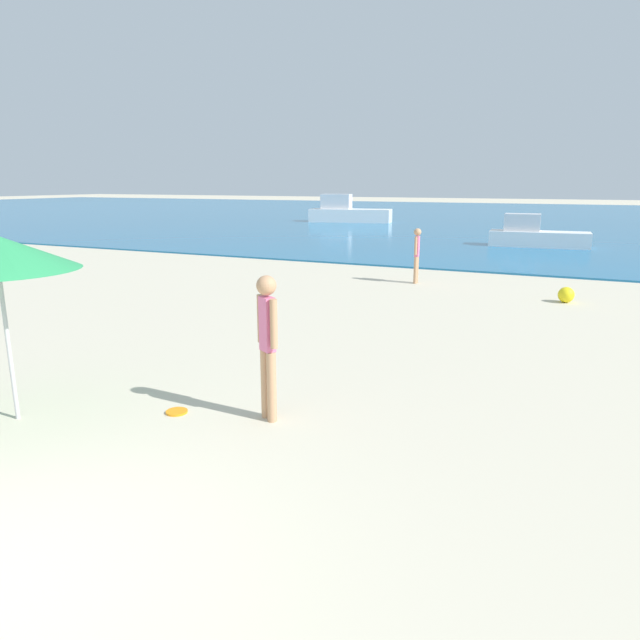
% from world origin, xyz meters
% --- Properties ---
extents(water, '(160.00, 60.00, 0.06)m').
position_xyz_m(water, '(0.00, 45.94, 0.03)').
color(water, '#1E6B9E').
rests_on(water, ground).
extents(person_standing, '(0.35, 0.25, 1.73)m').
position_xyz_m(person_standing, '(0.42, 3.45, 0.98)').
color(person_standing, tan).
rests_on(person_standing, ground).
extents(frisbee, '(0.26, 0.26, 0.03)m').
position_xyz_m(frisbee, '(-0.70, 3.14, 0.01)').
color(frisbee, orange).
rests_on(frisbee, ground).
extents(person_distant, '(0.20, 0.35, 1.52)m').
position_xyz_m(person_distant, '(-0.50, 13.32, 0.86)').
color(person_distant, tan).
rests_on(person_distant, ground).
extents(boat_near, '(4.10, 1.52, 1.37)m').
position_xyz_m(boat_near, '(1.77, 24.00, 0.53)').
color(boat_near, white).
rests_on(boat_near, water).
extents(boat_far, '(5.75, 2.72, 1.88)m').
position_xyz_m(boat_far, '(-11.24, 34.84, 0.71)').
color(boat_far, white).
rests_on(boat_far, water).
extents(beach_ball, '(0.37, 0.37, 0.37)m').
position_xyz_m(beach_ball, '(3.39, 12.22, 0.18)').
color(beach_ball, yellow).
rests_on(beach_ball, ground).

